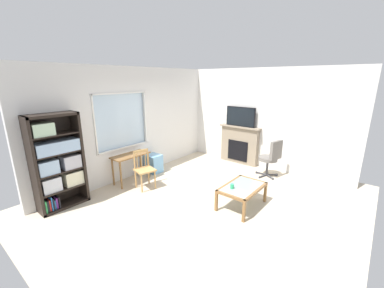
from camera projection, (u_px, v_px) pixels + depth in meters
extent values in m
cube|color=beige|center=(205.00, 200.00, 5.03)|extent=(6.28, 5.67, 0.02)
cube|color=silver|center=(135.00, 159.00, 6.35)|extent=(5.28, 0.12, 0.80)
cube|color=silver|center=(130.00, 79.00, 5.80)|extent=(5.28, 0.12, 0.61)
cube|color=silver|center=(55.00, 131.00, 4.68)|extent=(1.57, 0.12, 1.37)
cube|color=silver|center=(173.00, 113.00, 7.18)|extent=(2.29, 0.12, 1.37)
cube|color=silver|center=(120.00, 121.00, 5.80)|extent=(1.43, 0.02, 1.37)
cube|color=white|center=(124.00, 148.00, 5.93)|extent=(1.49, 0.06, 0.03)
cube|color=white|center=(120.00, 93.00, 5.58)|extent=(1.49, 0.06, 0.03)
cube|color=white|center=(94.00, 126.00, 5.22)|extent=(0.03, 0.06, 1.37)
cube|color=white|center=(145.00, 118.00, 6.29)|extent=(0.03, 0.06, 1.37)
cube|color=silver|center=(263.00, 119.00, 6.67)|extent=(0.12, 4.87, 2.78)
cube|color=black|center=(33.00, 168.00, 4.25)|extent=(0.05, 0.38, 1.87)
cube|color=black|center=(80.00, 157.00, 4.89)|extent=(0.05, 0.38, 1.87)
cube|color=black|center=(50.00, 115.00, 4.33)|extent=(0.90, 0.38, 0.05)
cube|color=black|center=(65.00, 204.00, 4.81)|extent=(0.90, 0.38, 0.05)
cube|color=black|center=(54.00, 160.00, 4.68)|extent=(0.90, 0.02, 1.87)
cube|color=black|center=(62.00, 188.00, 4.72)|extent=(0.85, 0.36, 0.02)
cube|color=black|center=(59.00, 171.00, 4.62)|extent=(0.85, 0.36, 0.02)
cube|color=black|center=(56.00, 153.00, 4.52)|extent=(0.85, 0.36, 0.02)
cube|color=black|center=(53.00, 134.00, 4.42)|extent=(0.85, 0.36, 0.02)
cube|color=silver|center=(50.00, 184.00, 4.52)|extent=(0.33, 0.27, 0.28)
cube|color=beige|center=(72.00, 177.00, 4.84)|extent=(0.34, 0.28, 0.28)
cube|color=#9EBCDB|center=(47.00, 167.00, 4.42)|extent=(0.34, 0.31, 0.26)
cube|color=#B2B2BC|center=(70.00, 161.00, 4.74)|extent=(0.33, 0.31, 0.26)
cube|color=#9EBCDB|center=(56.00, 147.00, 4.49)|extent=(0.77, 0.33, 0.23)
cube|color=#B7D6B2|center=(41.00, 129.00, 4.24)|extent=(0.36, 0.31, 0.23)
cube|color=green|center=(44.00, 205.00, 4.48)|extent=(0.03, 0.29, 0.24)
cube|color=black|center=(46.00, 205.00, 4.52)|extent=(0.03, 0.25, 0.23)
cube|color=red|center=(48.00, 204.00, 4.54)|extent=(0.03, 0.23, 0.22)
cube|color=#286BB2|center=(50.00, 202.00, 4.56)|extent=(0.02, 0.26, 0.28)
cube|color=black|center=(51.00, 203.00, 4.59)|extent=(0.02, 0.27, 0.24)
cube|color=#286BB2|center=(53.00, 203.00, 4.62)|extent=(0.02, 0.22, 0.18)
cube|color=purple|center=(55.00, 202.00, 4.64)|extent=(0.03, 0.21, 0.21)
cube|color=black|center=(57.00, 201.00, 4.66)|extent=(0.02, 0.27, 0.24)
cube|color=brown|center=(130.00, 155.00, 5.77)|extent=(0.93, 0.42, 0.03)
cylinder|color=brown|center=(121.00, 175.00, 5.45)|extent=(0.04, 0.04, 0.67)
cylinder|color=brown|center=(149.00, 166.00, 6.07)|extent=(0.04, 0.04, 0.67)
cylinder|color=brown|center=(113.00, 172.00, 5.65)|extent=(0.04, 0.04, 0.67)
cylinder|color=brown|center=(141.00, 163.00, 6.27)|extent=(0.04, 0.04, 0.67)
cube|color=tan|center=(145.00, 170.00, 5.47)|extent=(0.50, 0.48, 0.04)
cylinder|color=tan|center=(142.00, 184.00, 5.31)|extent=(0.04, 0.04, 0.43)
cylinder|color=tan|center=(155.00, 180.00, 5.51)|extent=(0.04, 0.04, 0.43)
cylinder|color=tan|center=(136.00, 179.00, 5.56)|extent=(0.04, 0.04, 0.43)
cylinder|color=tan|center=(149.00, 175.00, 5.76)|extent=(0.04, 0.04, 0.43)
cylinder|color=tan|center=(134.00, 160.00, 5.44)|extent=(0.04, 0.04, 0.45)
cylinder|color=tan|center=(148.00, 158.00, 5.64)|extent=(0.04, 0.04, 0.45)
cube|color=tan|center=(141.00, 151.00, 5.48)|extent=(0.36, 0.12, 0.06)
cylinder|color=tan|center=(137.00, 161.00, 5.48)|extent=(0.02, 0.02, 0.35)
cylinder|color=tan|center=(141.00, 160.00, 5.54)|extent=(0.02, 0.02, 0.35)
cylinder|color=tan|center=(145.00, 159.00, 5.61)|extent=(0.02, 0.02, 0.35)
cube|color=#72ADDB|center=(154.00, 163.00, 6.49)|extent=(0.35, 0.40, 0.49)
cube|color=gray|center=(239.00, 145.00, 7.15)|extent=(0.18, 1.17, 1.09)
cube|color=black|center=(238.00, 151.00, 7.12)|extent=(0.03, 0.64, 0.60)
cube|color=gray|center=(240.00, 127.00, 6.99)|extent=(0.26, 1.27, 0.04)
cube|color=black|center=(241.00, 117.00, 6.91)|extent=(0.05, 0.91, 0.57)
cube|color=black|center=(240.00, 117.00, 6.89)|extent=(0.01, 0.86, 0.52)
cylinder|color=slate|center=(268.00, 159.00, 6.17)|extent=(0.48, 0.48, 0.09)
cube|color=slate|center=(276.00, 150.00, 5.92)|extent=(0.41, 0.18, 0.48)
cylinder|color=#38383D|center=(267.00, 167.00, 6.23)|extent=(0.06, 0.06, 0.42)
cube|color=#38383D|center=(263.00, 176.00, 6.21)|extent=(0.28, 0.11, 0.03)
cylinder|color=#38383D|center=(260.00, 177.00, 6.13)|extent=(0.05, 0.05, 0.05)
cube|color=#38383D|center=(270.00, 177.00, 6.16)|extent=(0.18, 0.25, 0.03)
cylinder|color=#38383D|center=(273.00, 179.00, 6.03)|extent=(0.05, 0.05, 0.05)
cube|color=#38383D|center=(272.00, 175.00, 6.29)|extent=(0.20, 0.24, 0.03)
cylinder|color=#38383D|center=(277.00, 175.00, 6.29)|extent=(0.05, 0.05, 0.05)
cube|color=#38383D|center=(267.00, 173.00, 6.42)|extent=(0.27, 0.13, 0.03)
cylinder|color=#38383D|center=(267.00, 171.00, 6.55)|extent=(0.05, 0.05, 0.05)
cube|color=#38383D|center=(261.00, 173.00, 6.37)|extent=(0.05, 0.28, 0.03)
cylinder|color=#38383D|center=(256.00, 172.00, 6.45)|extent=(0.05, 0.05, 0.05)
cube|color=#8C9E99|center=(242.00, 187.00, 4.69)|extent=(0.89, 0.54, 0.02)
cube|color=brown|center=(256.00, 192.00, 4.51)|extent=(0.99, 0.05, 0.05)
cube|color=brown|center=(229.00, 183.00, 4.87)|extent=(0.99, 0.05, 0.05)
cube|color=brown|center=(230.00, 196.00, 4.34)|extent=(0.05, 0.64, 0.05)
cube|color=brown|center=(253.00, 180.00, 5.04)|extent=(0.05, 0.64, 0.05)
cube|color=brown|center=(244.00, 212.00, 4.22)|extent=(0.05, 0.05, 0.38)
cube|color=brown|center=(265.00, 193.00, 4.92)|extent=(0.05, 0.05, 0.38)
cube|color=brown|center=(216.00, 202.00, 4.58)|extent=(0.05, 0.05, 0.38)
cube|color=brown|center=(240.00, 185.00, 5.28)|extent=(0.05, 0.05, 0.38)
cylinder|color=#33B770|center=(232.00, 186.00, 4.59)|extent=(0.07, 0.07, 0.09)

